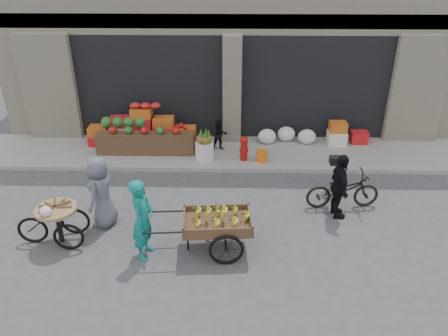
{
  "coord_description": "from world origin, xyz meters",
  "views": [
    {
      "loc": [
        0.04,
        -7.44,
        5.66
      ],
      "look_at": [
        -0.15,
        1.18,
        1.1
      ],
      "focal_mm": 35.0,
      "sensor_mm": 36.0,
      "label": 1
    }
  ],
  "objects_px": {
    "vendor_woman": "(143,219)",
    "bicycle": "(343,190)",
    "fire_hydrant": "(244,147)",
    "banana_cart": "(215,220)",
    "pineapple_bin": "(205,151)",
    "tricycle_cart": "(57,219)",
    "seated_person": "(220,135)",
    "orange_bucket": "(262,156)",
    "vendor_grey": "(101,192)",
    "cyclist": "(339,187)"
  },
  "relations": [
    {
      "from": "fire_hydrant",
      "to": "banana_cart",
      "type": "height_order",
      "value": "banana_cart"
    },
    {
      "from": "bicycle",
      "to": "cyclist",
      "type": "relative_size",
      "value": 1.11
    },
    {
      "from": "fire_hydrant",
      "to": "tricycle_cart",
      "type": "bearing_deg",
      "value": -136.67
    },
    {
      "from": "tricycle_cart",
      "to": "orange_bucket",
      "type": "bearing_deg",
      "value": 34.83
    },
    {
      "from": "tricycle_cart",
      "to": "vendor_grey",
      "type": "bearing_deg",
      "value": 37.17
    },
    {
      "from": "seated_person",
      "to": "banana_cart",
      "type": "height_order",
      "value": "seated_person"
    },
    {
      "from": "banana_cart",
      "to": "bicycle",
      "type": "bearing_deg",
      "value": 25.46
    },
    {
      "from": "fire_hydrant",
      "to": "seated_person",
      "type": "bearing_deg",
      "value": 137.12
    },
    {
      "from": "orange_bucket",
      "to": "bicycle",
      "type": "xyz_separation_m",
      "value": [
        1.77,
        -2.13,
        0.18
      ]
    },
    {
      "from": "tricycle_cart",
      "to": "vendor_grey",
      "type": "distance_m",
      "value": 1.04
    },
    {
      "from": "fire_hydrant",
      "to": "seated_person",
      "type": "distance_m",
      "value": 0.96
    },
    {
      "from": "seated_person",
      "to": "vendor_woman",
      "type": "bearing_deg",
      "value": -115.88
    },
    {
      "from": "vendor_woman",
      "to": "bicycle",
      "type": "xyz_separation_m",
      "value": [
        4.3,
        1.87,
        -0.4
      ]
    },
    {
      "from": "vendor_woman",
      "to": "vendor_grey",
      "type": "bearing_deg",
      "value": 55.16
    },
    {
      "from": "tricycle_cart",
      "to": "cyclist",
      "type": "height_order",
      "value": "cyclist"
    },
    {
      "from": "orange_bucket",
      "to": "seated_person",
      "type": "xyz_separation_m",
      "value": [
        -1.2,
        0.7,
        0.31
      ]
    },
    {
      "from": "pineapple_bin",
      "to": "tricycle_cart",
      "type": "distance_m",
      "value": 4.65
    },
    {
      "from": "fire_hydrant",
      "to": "orange_bucket",
      "type": "xyz_separation_m",
      "value": [
        0.5,
        -0.05,
        -0.23
      ]
    },
    {
      "from": "orange_bucket",
      "to": "cyclist",
      "type": "distance_m",
      "value": 3.02
    },
    {
      "from": "banana_cart",
      "to": "vendor_grey",
      "type": "relative_size",
      "value": 1.46
    },
    {
      "from": "orange_bucket",
      "to": "cyclist",
      "type": "height_order",
      "value": "cyclist"
    },
    {
      "from": "vendor_woman",
      "to": "tricycle_cart",
      "type": "xyz_separation_m",
      "value": [
        -1.85,
        0.38,
        -0.29
      ]
    },
    {
      "from": "bicycle",
      "to": "cyclist",
      "type": "bearing_deg",
      "value": 148.46
    },
    {
      "from": "fire_hydrant",
      "to": "banana_cart",
      "type": "relative_size",
      "value": 0.3
    },
    {
      "from": "fire_hydrant",
      "to": "seated_person",
      "type": "height_order",
      "value": "seated_person"
    },
    {
      "from": "orange_bucket",
      "to": "bicycle",
      "type": "height_order",
      "value": "bicycle"
    },
    {
      "from": "vendor_grey",
      "to": "cyclist",
      "type": "relative_size",
      "value": 1.06
    },
    {
      "from": "pineapple_bin",
      "to": "seated_person",
      "type": "relative_size",
      "value": 0.56
    },
    {
      "from": "cyclist",
      "to": "pineapple_bin",
      "type": "bearing_deg",
      "value": 45.28
    },
    {
      "from": "fire_hydrant",
      "to": "bicycle",
      "type": "relative_size",
      "value": 0.41
    },
    {
      "from": "fire_hydrant",
      "to": "banana_cart",
      "type": "distance_m",
      "value": 3.91
    },
    {
      "from": "bicycle",
      "to": "cyclist",
      "type": "distance_m",
      "value": 0.55
    },
    {
      "from": "fire_hydrant",
      "to": "cyclist",
      "type": "height_order",
      "value": "cyclist"
    },
    {
      "from": "fire_hydrant",
      "to": "tricycle_cart",
      "type": "xyz_separation_m",
      "value": [
        -3.89,
        -3.67,
        0.06
      ]
    },
    {
      "from": "orange_bucket",
      "to": "seated_person",
      "type": "distance_m",
      "value": 1.42
    },
    {
      "from": "vendor_woman",
      "to": "vendor_grey",
      "type": "xyz_separation_m",
      "value": [
        -1.1,
        1.06,
        -0.03
      ]
    },
    {
      "from": "orange_bucket",
      "to": "bicycle",
      "type": "bearing_deg",
      "value": -50.38
    },
    {
      "from": "tricycle_cart",
      "to": "vendor_grey",
      "type": "relative_size",
      "value": 0.88
    },
    {
      "from": "vendor_grey",
      "to": "bicycle",
      "type": "xyz_separation_m",
      "value": [
        5.4,
        0.81,
        -0.37
      ]
    },
    {
      "from": "tricycle_cart",
      "to": "bicycle",
      "type": "height_order",
      "value": "tricycle_cart"
    },
    {
      "from": "pineapple_bin",
      "to": "orange_bucket",
      "type": "height_order",
      "value": "pineapple_bin"
    },
    {
      "from": "banana_cart",
      "to": "vendor_woman",
      "type": "distance_m",
      "value": 1.4
    },
    {
      "from": "vendor_woman",
      "to": "cyclist",
      "type": "relative_size",
      "value": 1.1
    },
    {
      "from": "tricycle_cart",
      "to": "vendor_woman",
      "type": "bearing_deg",
      "value": -16.36
    },
    {
      "from": "pineapple_bin",
      "to": "fire_hydrant",
      "type": "height_order",
      "value": "fire_hydrant"
    },
    {
      "from": "fire_hydrant",
      "to": "banana_cart",
      "type": "bearing_deg",
      "value": -99.67
    },
    {
      "from": "cyclist",
      "to": "tricycle_cart",
      "type": "bearing_deg",
      "value": 95.36
    },
    {
      "from": "fire_hydrant",
      "to": "vendor_woman",
      "type": "relative_size",
      "value": 0.42
    },
    {
      "from": "vendor_woman",
      "to": "tricycle_cart",
      "type": "relative_size",
      "value": 1.18
    },
    {
      "from": "cyclist",
      "to": "vendor_grey",
      "type": "bearing_deg",
      "value": 89.55
    }
  ]
}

